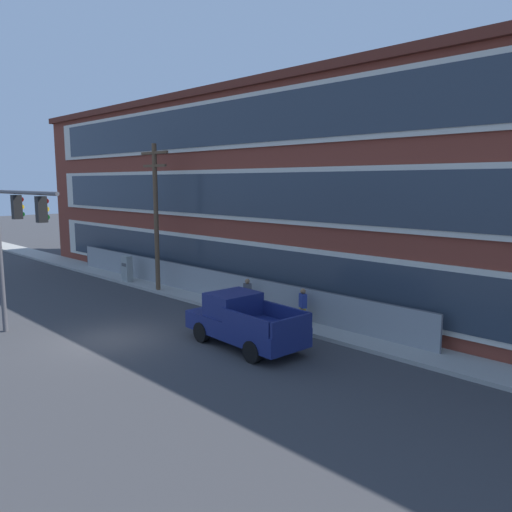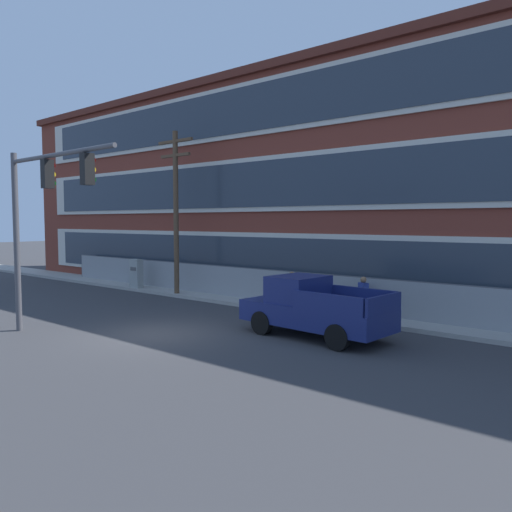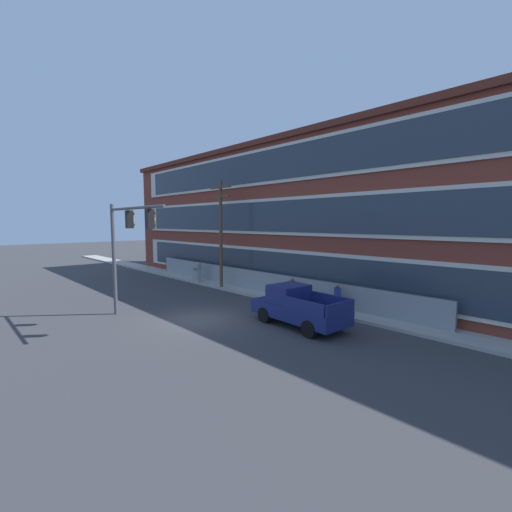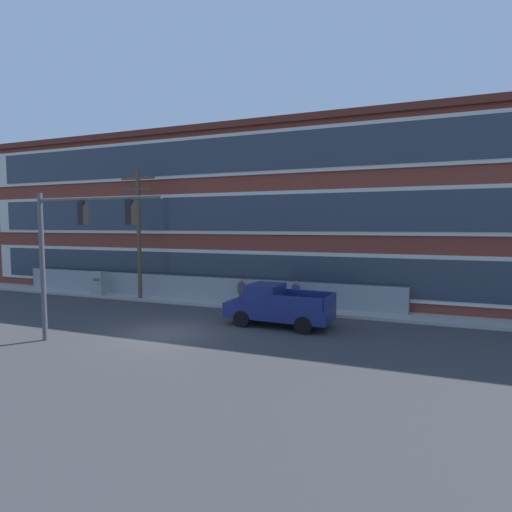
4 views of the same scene
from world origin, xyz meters
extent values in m
plane|color=#38383A|center=(0.00, 0.00, 0.00)|extent=(160.00, 160.00, 0.00)
cube|color=#9E9B93|center=(0.00, 6.93, 0.08)|extent=(80.00, 2.04, 0.16)
cube|color=brown|center=(3.57, 12.72, 5.41)|extent=(52.58, 9.56, 10.81)
cube|color=beige|center=(3.57, 7.89, 1.98)|extent=(48.38, 0.10, 2.59)
cube|color=#2D3844|center=(3.57, 7.83, 1.98)|extent=(46.27, 0.06, 2.16)
cube|color=beige|center=(3.57, 7.89, 5.59)|extent=(48.38, 0.10, 2.59)
cube|color=#2D3844|center=(3.57, 7.83, 5.59)|extent=(46.27, 0.06, 2.16)
cube|color=beige|center=(3.57, 7.89, 9.19)|extent=(48.38, 0.10, 2.59)
cube|color=#2D3844|center=(3.57, 7.83, 9.19)|extent=(46.27, 0.06, 2.16)
cube|color=#57261C|center=(3.57, 12.72, 11.01)|extent=(53.08, 10.06, 0.40)
cube|color=gray|center=(-3.12, 7.24, 0.80)|extent=(26.77, 0.04, 1.60)
cylinder|color=#4C4C51|center=(-16.50, 7.24, 0.80)|extent=(0.06, 0.06, 1.60)
cylinder|color=#4C4C51|center=(10.27, 7.24, 0.80)|extent=(0.06, 0.06, 1.60)
cylinder|color=#4C4C51|center=(-3.12, 7.24, 1.60)|extent=(26.77, 0.05, 0.05)
cylinder|color=#4C4C51|center=(-4.10, -2.62, 3.08)|extent=(0.20, 0.20, 6.16)
cylinder|color=#4C4C51|center=(-1.15, -2.62, 5.86)|extent=(5.91, 0.14, 0.14)
cube|color=black|center=(-1.83, -2.62, 5.31)|extent=(0.28, 0.32, 0.90)
cylinder|color=#4B0807|center=(-1.83, -2.44, 5.59)|extent=(0.04, 0.18, 0.18)
cylinder|color=gold|center=(-1.83, -2.44, 5.31)|extent=(0.04, 0.18, 0.18)
cylinder|color=#0A4011|center=(-1.83, -2.44, 5.03)|extent=(0.04, 0.18, 0.18)
cube|color=black|center=(0.44, -2.62, 5.31)|extent=(0.28, 0.32, 0.90)
cylinder|color=#4B0807|center=(0.44, -2.44, 5.59)|extent=(0.04, 0.18, 0.18)
cylinder|color=gold|center=(0.44, -2.44, 5.31)|extent=(0.04, 0.18, 0.18)
cylinder|color=#0A4011|center=(0.44, -2.44, 5.03)|extent=(0.04, 0.18, 0.18)
cube|color=navy|center=(4.40, 3.20, 0.75)|extent=(5.21, 2.35, 0.70)
cube|color=navy|center=(3.69, 3.25, 1.54)|extent=(1.64, 1.96, 0.88)
cube|color=#283342|center=(2.90, 3.30, 1.54)|extent=(0.17, 1.67, 0.66)
cube|color=navy|center=(5.48, 2.18, 1.38)|extent=(2.55, 0.28, 0.56)
cube|color=navy|center=(5.60, 4.09, 1.38)|extent=(2.55, 0.28, 0.56)
cube|color=navy|center=(6.90, 3.05, 1.38)|extent=(0.22, 1.96, 0.56)
cylinder|color=black|center=(2.81, 2.37, 0.40)|extent=(0.81, 0.31, 0.80)
cylinder|color=black|center=(2.93, 4.24, 0.40)|extent=(0.81, 0.31, 0.80)
cylinder|color=black|center=(5.86, 2.17, 0.40)|extent=(0.81, 0.31, 0.80)
cylinder|color=black|center=(5.98, 4.04, 0.40)|extent=(0.81, 0.31, 0.80)
cube|color=white|center=(1.79, 2.66, 0.85)|extent=(0.08, 0.24, 0.16)
cube|color=white|center=(1.88, 4.08, 0.85)|extent=(0.08, 0.24, 0.16)
cylinder|color=brown|center=(-5.93, 6.22, 4.16)|extent=(0.26, 0.26, 8.31)
cube|color=brown|center=(-5.93, 6.22, 7.81)|extent=(2.43, 0.14, 0.14)
cube|color=brown|center=(-5.93, 6.22, 7.11)|extent=(2.07, 0.14, 0.14)
cube|color=#939993|center=(-9.29, 6.23, 0.87)|extent=(0.71, 0.41, 1.74)
cube|color=#515151|center=(-9.29, 6.02, 1.22)|extent=(0.49, 0.02, 0.20)
cylinder|color=#4C4C51|center=(0.89, 6.64, 0.42)|extent=(0.14, 0.14, 0.85)
cylinder|color=#4C4C51|center=(1.07, 6.64, 0.42)|extent=(0.14, 0.14, 0.85)
cube|color=#4C4C51|center=(0.98, 6.64, 1.15)|extent=(0.44, 0.46, 0.60)
sphere|color=#8C6647|center=(0.98, 6.64, 1.57)|extent=(0.24, 0.24, 0.24)
cylinder|color=#B7932D|center=(4.16, 6.82, 0.42)|extent=(0.14, 0.14, 0.85)
cylinder|color=#B7932D|center=(4.34, 6.82, 0.42)|extent=(0.14, 0.14, 0.85)
cube|color=navy|center=(4.25, 6.82, 1.15)|extent=(0.47, 0.40, 0.60)
sphere|color=#8C6647|center=(4.25, 6.82, 1.57)|extent=(0.24, 0.24, 0.24)
camera|label=1|loc=(17.71, -9.47, 6.25)|focal=35.00mm
camera|label=2|loc=(13.33, -10.54, 3.83)|focal=35.00mm
camera|label=3|loc=(15.15, -9.74, 5.16)|focal=24.00mm
camera|label=4|loc=(10.11, -14.90, 4.83)|focal=28.00mm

